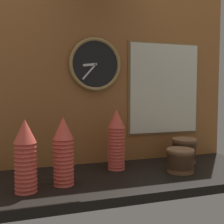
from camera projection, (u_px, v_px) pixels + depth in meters
ground_plane at (114, 179)px, 1.37m from camera, size 1.60×0.56×0.04m
wall_tiled_back at (99, 70)px, 1.58m from camera, size 1.60×0.03×1.05m
cup_stack_center_left at (63, 151)px, 1.21m from camera, size 0.09×0.09×0.30m
cup_stack_left at (25, 156)px, 1.13m from camera, size 0.09×0.09×0.30m
cup_stack_center_right at (116, 139)px, 1.46m from camera, size 0.09×0.09×0.31m
bowl_stack_right at (180, 160)px, 1.41m from camera, size 0.14×0.14×0.12m
bowl_stack_far_right at (184, 150)px, 1.61m from camera, size 0.14×0.14×0.14m
wall_clock at (95, 64)px, 1.54m from camera, size 0.29×0.03×0.29m
menu_board at (164, 89)px, 1.69m from camera, size 0.47×0.01×0.55m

